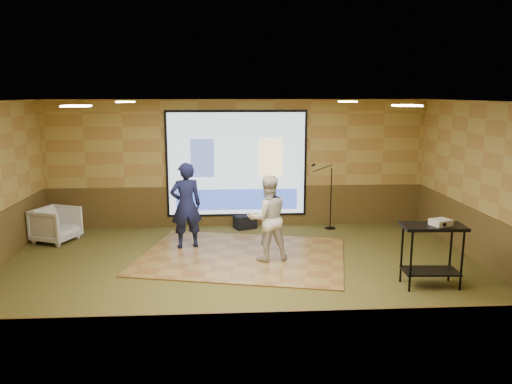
{
  "coord_description": "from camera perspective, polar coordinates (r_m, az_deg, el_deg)",
  "views": [
    {
      "loc": [
        -0.27,
        -8.22,
        3.13
      ],
      "look_at": [
        0.31,
        1.01,
        1.3
      ],
      "focal_mm": 35.0,
      "sensor_mm": 36.0,
      "label": 1
    }
  ],
  "objects": [
    {
      "name": "downlight_sw",
      "position": [
        6.99,
        -19.87,
        9.22
      ],
      "size": [
        0.32,
        0.32,
        0.02
      ],
      "primitive_type": "cube",
      "color": "#FFE6BF",
      "rests_on": "room_shell"
    },
    {
      "name": "av_table",
      "position": [
        8.64,
        19.5,
        -5.47
      ],
      "size": [
        0.99,
        0.52,
        1.05
      ],
      "rotation": [
        0.0,
        0.0,
        -0.06
      ],
      "color": "black",
      "rests_on": "ground"
    },
    {
      "name": "projector_screen",
      "position": [
        11.77,
        -2.23,
        3.1
      ],
      "size": [
        3.32,
        0.06,
        2.52
      ],
      "color": "black",
      "rests_on": "room_shell"
    },
    {
      "name": "wainscot_right",
      "position": [
        9.86,
        25.54,
        -5.56
      ],
      "size": [
        0.04,
        7.0,
        0.95
      ],
      "primitive_type": "cube",
      "color": "brown",
      "rests_on": "ground"
    },
    {
      "name": "duffel_bag",
      "position": [
        11.78,
        -1.27,
        -3.45
      ],
      "size": [
        0.58,
        0.49,
        0.3
      ],
      "primitive_type": "cube",
      "rotation": [
        0.0,
        0.0,
        0.4
      ],
      "color": "black",
      "rests_on": "ground"
    },
    {
      "name": "downlight_se",
      "position": [
        7.16,
        16.86,
        9.44
      ],
      "size": [
        0.32,
        0.32,
        0.02
      ],
      "primitive_type": "cube",
      "color": "#FFE6BF",
      "rests_on": "room_shell"
    },
    {
      "name": "mic_stand",
      "position": [
        11.8,
        8.25,
        -1.83
      ],
      "size": [
        0.61,
        0.25,
        1.55
      ],
      "rotation": [
        0.0,
        0.0,
        -0.24
      ],
      "color": "black",
      "rests_on": "ground"
    },
    {
      "name": "player_right",
      "position": [
        9.36,
        1.33,
        -2.99
      ],
      "size": [
        0.9,
        0.77,
        1.62
      ],
      "primitive_type": "imported",
      "rotation": [
        0.0,
        0.0,
        3.36
      ],
      "color": "beige",
      "rests_on": "dance_floor"
    },
    {
      "name": "player_left",
      "position": [
        10.19,
        -8.0,
        -1.53
      ],
      "size": [
        0.73,
        0.58,
        1.76
      ],
      "primitive_type": "imported",
      "rotation": [
        0.0,
        0.0,
        3.42
      ],
      "color": "#13173D",
      "rests_on": "dance_floor"
    },
    {
      "name": "dance_floor",
      "position": [
        9.83,
        -1.53,
        -7.3
      ],
      "size": [
        4.44,
        3.75,
        0.03
      ],
      "primitive_type": "cube",
      "rotation": [
        0.0,
        0.0,
        -0.23
      ],
      "color": "olive",
      "rests_on": "ground"
    },
    {
      "name": "projector",
      "position": [
        8.56,
        20.35,
        -3.27
      ],
      "size": [
        0.36,
        0.33,
        0.1
      ],
      "primitive_type": "cube",
      "rotation": [
        0.0,
        0.0,
        0.35
      ],
      "color": "silver",
      "rests_on": "av_table"
    },
    {
      "name": "room_shell",
      "position": [
        8.28,
        -1.68,
        4.01
      ],
      "size": [
        9.04,
        7.04,
        3.02
      ],
      "color": "#B09549",
      "rests_on": "ground"
    },
    {
      "name": "banquet_chair",
      "position": [
        11.52,
        -21.91,
        -3.49
      ],
      "size": [
        1.06,
        1.05,
        0.74
      ],
      "primitive_type": "imported",
      "rotation": [
        0.0,
        0.0,
        1.17
      ],
      "color": "gray",
      "rests_on": "ground"
    },
    {
      "name": "ground",
      "position": [
        8.8,
        -1.6,
        -9.66
      ],
      "size": [
        9.0,
        9.0,
        0.0
      ],
      "primitive_type": "plane",
      "color": "#313D1B",
      "rests_on": "ground"
    },
    {
      "name": "wainscot_front",
      "position": [
        5.44,
        -0.27,
        -18.05
      ],
      "size": [
        9.0,
        0.04,
        0.95
      ],
      "primitive_type": "cube",
      "color": "brown",
      "rests_on": "ground"
    },
    {
      "name": "wainscot_back",
      "position": [
        12.0,
        -2.2,
        -1.6
      ],
      "size": [
        9.0,
        0.04,
        0.95
      ],
      "primitive_type": "cube",
      "color": "brown",
      "rests_on": "ground"
    },
    {
      "name": "downlight_ne",
      "position": [
        10.32,
        10.45,
        10.12
      ],
      "size": [
        0.32,
        0.32,
        0.02
      ],
      "primitive_type": "cube",
      "color": "#FFE6BF",
      "rests_on": "room_shell"
    },
    {
      "name": "downlight_nw",
      "position": [
        10.2,
        -14.7,
        9.94
      ],
      "size": [
        0.32,
        0.32,
        0.02
      ],
      "primitive_type": "cube",
      "color": "#FFE6BF",
      "rests_on": "room_shell"
    }
  ]
}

